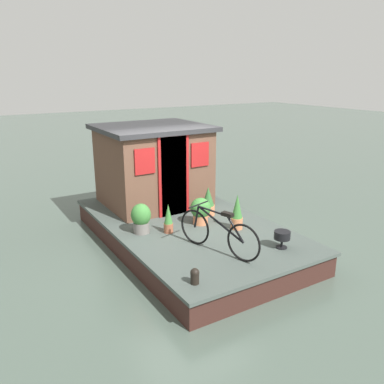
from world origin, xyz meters
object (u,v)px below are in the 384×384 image
Objects in this scene: mooring_bollard at (195,276)px; potted_plant_succulent at (208,202)px; potted_plant_lavender at (237,213)px; potted_plant_basil at (141,218)px; potted_plant_sage at (168,219)px; potted_plant_geranium at (201,210)px; charcoal_grill at (282,236)px; houseboat_cabin at (153,165)px; bicycle at (218,232)px.

potted_plant_succulent is at bearing -37.38° from mooring_bollard.
mooring_bollard is (-1.38, 1.82, -0.21)m from potted_plant_lavender.
potted_plant_basil is 0.52m from potted_plant_sage.
potted_plant_geranium is 1.23m from potted_plant_basil.
potted_plant_succulent is 2.02× the size of charcoal_grill.
potted_plant_lavender is 2.29m from mooring_bollard.
houseboat_cabin reaches higher than mooring_bollard.
charcoal_grill is 1.96m from mooring_bollard.
potted_plant_geranium is (-1.71, -0.19, -0.63)m from houseboat_cabin.
bicycle reaches higher than charcoal_grill.
potted_plant_succulent is (0.42, -1.19, 0.03)m from potted_plant_sage.
potted_plant_lavender reaches higher than potted_plant_sage.
potted_plant_sage reaches higher than mooring_bollard.
houseboat_cabin is 1.61m from potted_plant_succulent.
bicycle is 1.15m from charcoal_grill.
potted_plant_lavender is (-0.79, -1.68, 0.03)m from potted_plant_basil.
houseboat_cabin is at bearing 12.84° from charcoal_grill.
potted_plant_geranium is at bearing -85.18° from potted_plant_sage.
potted_plant_geranium is 0.75m from potted_plant_lavender.
bicycle is at bearing 159.94° from potted_plant_geranium.
potted_plant_lavender is at bearing -113.00° from potted_plant_sage.
bicycle is at bearing 151.54° from potted_plant_succulent.
potted_plant_sage is 2.36× the size of mooring_bollard.
potted_plant_succulent reaches higher than potted_plant_basil.
houseboat_cabin is 3.59m from charcoal_grill.
potted_plant_sage is (-0.26, -0.45, -0.03)m from potted_plant_basil.
mooring_bollard is (-2.17, 0.14, -0.17)m from potted_plant_basil.
mooring_bollard is at bearing 127.93° from bicycle.
bicycle is at bearing 126.28° from potted_plant_lavender.
mooring_bollard is (-1.97, 1.36, -0.16)m from potted_plant_geranium.
potted_plant_sage is at bearing -17.15° from mooring_bollard.
potted_plant_sage is at bearing 94.82° from potted_plant_geranium.
bicycle is 1.15m from potted_plant_lavender.
potted_plant_sage reaches higher than charcoal_grill.
bicycle reaches higher than potted_plant_lavender.
bicycle is 2.82× the size of potted_plant_sage.
potted_plant_succulent is 0.89× the size of potted_plant_lavender.
potted_plant_lavender is 2.26× the size of charcoal_grill.
charcoal_grill is at bearing -175.30° from potted_plant_succulent.
bicycle is 2.58× the size of potted_plant_succulent.
potted_plant_lavender is at bearing -115.08° from potted_plant_basil.
houseboat_cabin is 3.94m from mooring_bollard.
houseboat_cabin is 4.09× the size of potted_plant_basil.
bicycle is 5.21× the size of charcoal_grill.
potted_plant_geranium is at bearing -99.23° from potted_plant_basil.
potted_plant_basil is 2.39× the size of mooring_bollard.
houseboat_cabin is at bearing 15.95° from potted_plant_lavender.
potted_plant_succulent is 0.95m from potted_plant_lavender.
mooring_bollard is at bearing 145.39° from potted_plant_geranium.
bicycle is 1.65m from potted_plant_basil.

